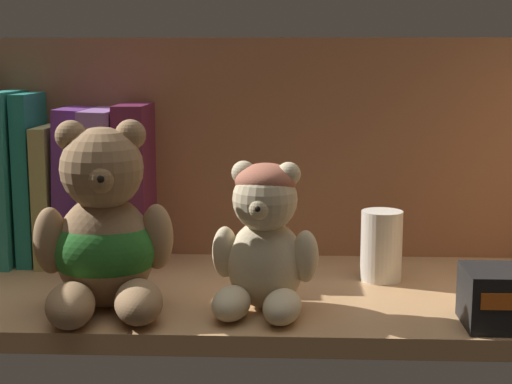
# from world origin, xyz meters

# --- Properties ---
(shelf_board) EXTENTS (0.84, 0.29, 0.02)m
(shelf_board) POSITION_xyz_m (0.00, 0.00, 0.01)
(shelf_board) COLOR tan
(shelf_board) RESTS_ON ground
(shelf_back_panel) EXTENTS (0.86, 0.01, 0.29)m
(shelf_back_panel) POSITION_xyz_m (0.00, 0.15, 0.14)
(shelf_back_panel) COLOR #935E3F
(shelf_back_panel) RESTS_ON ground
(book_5) EXTENTS (0.02, 0.12, 0.20)m
(book_5) POSITION_xyz_m (-0.26, 0.11, 0.12)
(book_5) COLOR teal
(book_5) RESTS_ON shelf_board
(book_6) EXTENTS (0.02, 0.10, 0.20)m
(book_6) POSITION_xyz_m (-0.23, 0.11, 0.12)
(book_6) COLOR #217D72
(book_6) RESTS_ON shelf_board
(book_7) EXTENTS (0.02, 0.11, 0.16)m
(book_7) POSITION_xyz_m (-0.21, 0.11, 0.10)
(book_7) COLOR #9F9458
(book_7) RESTS_ON shelf_board
(book_8) EXTENTS (0.04, 0.10, 0.19)m
(book_8) POSITION_xyz_m (-0.18, 0.11, 0.11)
(book_8) COLOR #612D7A
(book_8) RESTS_ON shelf_board
(book_9) EXTENTS (0.04, 0.15, 0.18)m
(book_9) POSITION_xyz_m (-0.15, 0.11, 0.11)
(book_9) COLOR #8B5DA0
(book_9) RESTS_ON shelf_board
(book_10) EXTENTS (0.04, 0.11, 0.19)m
(book_10) POSITION_xyz_m (-0.11, 0.11, 0.11)
(book_10) COLOR #5A1B3A
(book_10) RESTS_ON shelf_board
(teddy_bear_larger) EXTENTS (0.14, 0.15, 0.18)m
(teddy_bear_larger) POSITION_xyz_m (-0.10, -0.07, 0.09)
(teddy_bear_larger) COLOR #93704C
(teddy_bear_larger) RESTS_ON shelf_board
(teddy_bear_smaller) EXTENTS (0.11, 0.11, 0.15)m
(teddy_bear_smaller) POSITION_xyz_m (0.05, -0.07, 0.09)
(teddy_bear_smaller) COLOR beige
(teddy_bear_smaller) RESTS_ON shelf_board
(pillar_candle) EXTENTS (0.05, 0.05, 0.08)m
(pillar_candle) POSITION_xyz_m (0.17, 0.04, 0.06)
(pillar_candle) COLOR silver
(pillar_candle) RESTS_ON shelf_board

